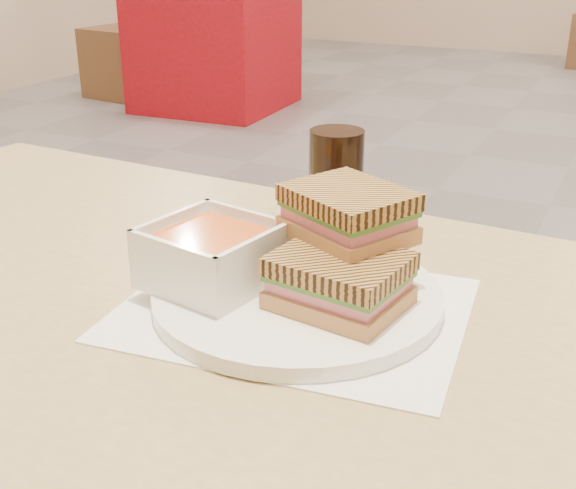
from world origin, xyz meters
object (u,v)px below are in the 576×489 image
at_px(bg_chair_0r, 234,69).
at_px(main_table, 171,377).
at_px(soup_bowl, 212,258).
at_px(panini_lower, 340,281).
at_px(bg_table_0, 215,48).
at_px(bg_chair_0l, 122,62).
at_px(cola_glass, 336,187).
at_px(plate, 297,297).

bearing_deg(bg_chair_0r, main_table, -61.01).
height_order(main_table, soup_bowl, soup_bowl).
xyz_separation_m(panini_lower, bg_table_0, (-2.38, 3.68, -0.41)).
relative_size(bg_chair_0l, bg_chair_0r, 0.96).
bearing_deg(panini_lower, bg_chair_0r, 121.33).
relative_size(soup_bowl, bg_chair_0r, 0.28).
height_order(cola_glass, bg_table_0, cola_glass).
bearing_deg(main_table, panini_lower, 3.93).
height_order(cola_glass, bg_chair_0r, cola_glass).
bearing_deg(bg_chair_0l, bg_chair_0r, 4.65).
height_order(main_table, cola_glass, cola_glass).
distance_m(panini_lower, bg_table_0, 4.40).
distance_m(main_table, plate, 0.19).
height_order(main_table, panini_lower, panini_lower).
relative_size(main_table, soup_bowl, 8.82).
bearing_deg(bg_chair_0r, bg_table_0, -139.92).
height_order(cola_glass, bg_chair_0l, cola_glass).
bearing_deg(plate, bg_chair_0l, 130.26).
bearing_deg(soup_bowl, bg_table_0, 121.33).
bearing_deg(bg_chair_0l, main_table, -51.30).
height_order(panini_lower, bg_chair_0r, panini_lower).
height_order(soup_bowl, cola_glass, cola_glass).
distance_m(bg_table_0, bg_chair_0l, 0.79).
bearing_deg(bg_table_0, cola_glass, -56.61).
bearing_deg(bg_chair_0l, plate, -49.74).
xyz_separation_m(plate, bg_table_0, (-2.33, 3.66, -0.37)).
xyz_separation_m(panini_lower, bg_chair_0l, (-3.16, 3.69, -0.56)).
relative_size(main_table, bg_table_0, 1.36).
distance_m(bg_chair_0l, bg_chair_0r, 0.88).
distance_m(panini_lower, cola_glass, 0.21).
bearing_deg(bg_table_0, bg_chair_0l, 179.35).
distance_m(cola_glass, bg_chair_0l, 4.69).
relative_size(panini_lower, bg_chair_0l, 0.28).
distance_m(main_table, bg_table_0, 4.30).
bearing_deg(bg_table_0, plate, -57.54).
distance_m(plate, bg_table_0, 4.36).
bearing_deg(cola_glass, bg_chair_0l, 131.36).
xyz_separation_m(main_table, cola_glass, (0.11, 0.20, 0.18)).
height_order(panini_lower, bg_chair_0l, panini_lower).
bearing_deg(plate, main_table, -169.90).
height_order(plate, panini_lower, panini_lower).
bearing_deg(bg_table_0, soup_bowl, -58.67).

